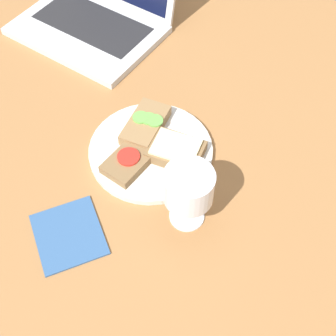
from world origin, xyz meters
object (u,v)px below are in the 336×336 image
Objects in this scene: plate at (151,151)px; sandwich_with_cucumber at (146,125)px; laptop at (97,9)px; wine_glass at (189,188)px; sandwich_with_tomato at (130,160)px; sandwich_with_cheese at (176,151)px; napkin at (69,234)px.

sandwich_with_cucumber is at bearing 136.22° from plate.
laptop is (-31.16, 22.67, 1.55)cm from sandwich_with_cucumber.
plate is at bearing -36.97° from laptop.
sandwich_with_tomato is at bearing 167.94° from wine_glass.
sandwich_with_tomato is 17.14cm from wine_glass.
sandwich_with_tomato is 46.13cm from laptop.
sandwich_with_cheese is 0.92× the size of napkin.
sandwich_with_cheese reaches higher than napkin.
sandwich_with_cheese is at bearing 46.61° from sandwich_with_tomato.
plate is 2.12× the size of sandwich_with_cheese.
sandwich_with_cheese is (6.24, 6.60, 0.36)cm from sandwich_with_tomato.
sandwich_with_cheese is 14.96cm from wine_glass.
sandwich_with_tomato is 18.48cm from napkin.
napkin is at bearing -56.03° from laptop.
plate is 1.91× the size of wine_glass.
laptop reaches higher than napkin.
laptop reaches higher than sandwich_with_cheese.
plate is 1.93× the size of sandwich_with_cucumber.
sandwich_with_tomato is at bearing 89.35° from napkin.
napkin is at bearing -90.65° from sandwich_with_tomato.
plate is at bearing -43.78° from sandwich_with_cucumber.
sandwich_with_cucumber is 22.53cm from wine_glass.
napkin is at bearing -135.71° from wine_glass.
sandwich_with_tomato is 0.88× the size of napkin.
sandwich_with_tomato is at bearing -103.47° from plate.
wine_glass reaches higher than sandwich_with_tomato.
napkin is (-0.21, -18.34, -2.22)cm from sandwich_with_tomato.
sandwich_with_tomato is 0.86× the size of wine_glass.
sandwich_with_tomato reaches higher than napkin.
sandwich_with_cucumber reaches higher than napkin.
wine_glass is at bearing -30.80° from plate.
sandwich_with_tomato is at bearing -73.61° from sandwich_with_cucumber.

